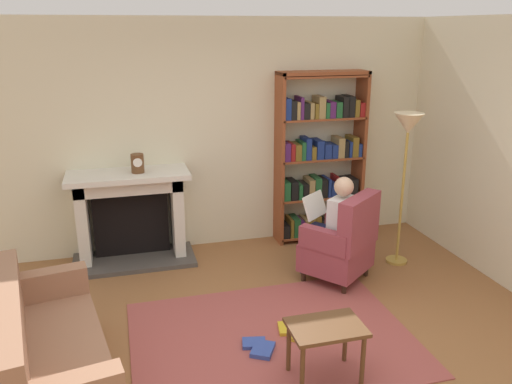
# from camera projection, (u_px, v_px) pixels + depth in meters

# --- Properties ---
(ground) EXTENTS (14.00, 14.00, 0.00)m
(ground) POSITION_uv_depth(u_px,v_px,m) (283.00, 358.00, 4.24)
(ground) COLOR #946037
(back_wall) EXTENTS (5.60, 0.10, 2.70)m
(back_wall) POSITION_uv_depth(u_px,v_px,m) (218.00, 135.00, 6.17)
(back_wall) COLOR beige
(back_wall) RESTS_ON ground
(side_wall_right) EXTENTS (0.10, 5.20, 2.70)m
(side_wall_right) POSITION_uv_depth(u_px,v_px,m) (481.00, 146.00, 5.64)
(side_wall_right) COLOR beige
(side_wall_right) RESTS_ON ground
(area_rug) EXTENTS (2.40, 1.80, 0.01)m
(area_rug) POSITION_uv_depth(u_px,v_px,m) (272.00, 338.00, 4.51)
(area_rug) COLOR #A14B46
(area_rug) RESTS_ON ground
(fireplace) EXTENTS (1.36, 0.64, 1.06)m
(fireplace) POSITION_uv_depth(u_px,v_px,m) (131.00, 213.00, 5.91)
(fireplace) COLOR #4C4742
(fireplace) RESTS_ON ground
(mantel_clock) EXTENTS (0.14, 0.14, 0.21)m
(mantel_clock) POSITION_uv_depth(u_px,v_px,m) (137.00, 163.00, 5.67)
(mantel_clock) COLOR brown
(mantel_clock) RESTS_ON fireplace
(bookshelf) EXTENTS (1.09, 0.32, 2.09)m
(bookshelf) POSITION_uv_depth(u_px,v_px,m) (320.00, 161.00, 6.38)
(bookshelf) COLOR brown
(bookshelf) RESTS_ON ground
(armchair_reading) EXTENTS (0.89, 0.88, 0.97)m
(armchair_reading) POSITION_uv_depth(u_px,v_px,m) (342.00, 243.00, 5.43)
(armchair_reading) COLOR #331E14
(armchair_reading) RESTS_ON ground
(seated_reader) EXTENTS (0.57, 0.59, 1.14)m
(seated_reader) POSITION_uv_depth(u_px,v_px,m) (333.00, 223.00, 5.43)
(seated_reader) COLOR silver
(seated_reader) RESTS_ON ground
(sofa_floral) EXTENTS (1.01, 1.80, 0.85)m
(sofa_floral) POSITION_uv_depth(u_px,v_px,m) (46.00, 357.00, 3.72)
(sofa_floral) COLOR #9A6B4F
(sofa_floral) RESTS_ON ground
(side_table) EXTENTS (0.56, 0.39, 0.46)m
(side_table) POSITION_uv_depth(u_px,v_px,m) (326.00, 334.00, 3.88)
(side_table) COLOR brown
(side_table) RESTS_ON ground
(scattered_books) EXTENTS (0.71, 0.50, 0.04)m
(scattered_books) POSITION_uv_depth(u_px,v_px,m) (279.00, 340.00, 4.44)
(scattered_books) COLOR gold
(scattered_books) RESTS_ON area_rug
(floor_lamp) EXTENTS (0.32, 0.32, 1.72)m
(floor_lamp) POSITION_uv_depth(u_px,v_px,m) (407.00, 137.00, 5.54)
(floor_lamp) COLOR #B7933F
(floor_lamp) RESTS_ON ground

